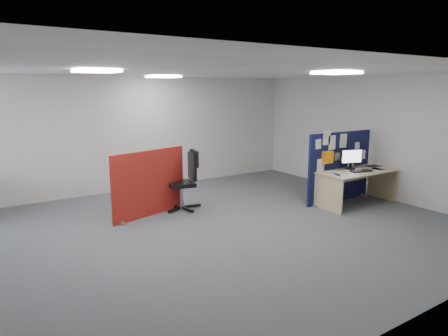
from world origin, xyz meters
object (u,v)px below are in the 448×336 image
navy_divider (339,167)px  red_divider (150,184)px  main_desk (355,178)px  monitor_main (351,158)px  office_chair (187,176)px

navy_divider → red_divider: navy_divider is taller
navy_divider → main_desk: (0.12, -0.35, -0.20)m
main_desk → monitor_main: (-0.00, 0.15, 0.41)m
navy_divider → office_chair: navy_divider is taller
monitor_main → red_divider: bearing=178.2°
office_chair → red_divider: bearing=-167.5°
main_desk → navy_divider: bearing=108.6°
navy_divider → main_desk: bearing=-71.4°
main_desk → red_divider: red_divider is taller
main_desk → monitor_main: 0.43m
navy_divider → red_divider: (-3.84, 1.28, -0.14)m
navy_divider → monitor_main: size_ratio=3.84×
monitor_main → office_chair: 3.49m
main_desk → monitor_main: bearing=91.4°
main_desk → office_chair: 3.55m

